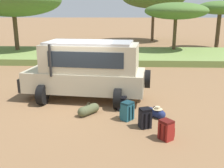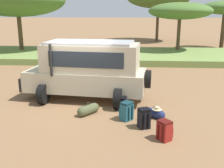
% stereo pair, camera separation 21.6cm
% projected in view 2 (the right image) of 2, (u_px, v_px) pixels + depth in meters
% --- Properties ---
extents(ground_plane, '(320.00, 320.00, 0.00)m').
position_uv_depth(ground_plane, '(81.00, 103.00, 10.67)').
color(ground_plane, olive).
extents(grass_bank, '(120.00, 7.00, 0.44)m').
position_uv_depth(grass_bank, '(105.00, 55.00, 21.03)').
color(grass_bank, olive).
rests_on(grass_bank, ground_plane).
extents(safari_vehicle, '(5.45, 3.09, 2.44)m').
position_uv_depth(safari_vehicle, '(88.00, 69.00, 10.87)').
color(safari_vehicle, beige).
rests_on(safari_vehicle, ground_plane).
extents(backpack_beside_front_wheel, '(0.51, 0.51, 0.65)m').
position_uv_depth(backpack_beside_front_wheel, '(126.00, 111.00, 8.93)').
color(backpack_beside_front_wheel, '#235B6B').
rests_on(backpack_beside_front_wheel, ground_plane).
extents(backpack_cluster_center, '(0.43, 0.43, 0.52)m').
position_uv_depth(backpack_cluster_center, '(122.00, 104.00, 9.82)').
color(backpack_cluster_center, black).
rests_on(backpack_cluster_center, ground_plane).
extents(backpack_near_rear_wheel, '(0.43, 0.46, 0.66)m').
position_uv_depth(backpack_near_rear_wheel, '(144.00, 118.00, 8.31)').
color(backpack_near_rear_wheel, black).
rests_on(backpack_near_rear_wheel, ground_plane).
extents(backpack_outermost, '(0.50, 0.49, 0.60)m').
position_uv_depth(backpack_outermost, '(165.00, 131.00, 7.53)').
color(backpack_outermost, maroon).
rests_on(backpack_outermost, ground_plane).
extents(duffel_bag_low_black_case, '(0.70, 0.63, 0.42)m').
position_uv_depth(duffel_bag_low_black_case, '(155.00, 113.00, 9.17)').
color(duffel_bag_low_black_case, navy).
rests_on(duffel_bag_low_black_case, ground_plane).
extents(duffel_bag_soft_canvas, '(0.72, 0.81, 0.45)m').
position_uv_depth(duffel_bag_soft_canvas, '(88.00, 110.00, 9.46)').
color(duffel_bag_soft_canvas, '#4C5133').
rests_on(duffel_bag_soft_canvas, ground_plane).
extents(acacia_tree_far_left, '(7.96, 6.89, 5.94)m').
position_uv_depth(acacia_tree_far_left, '(17.00, 0.00, 21.50)').
color(acacia_tree_far_left, brown).
rests_on(acacia_tree_far_left, ground_plane).
extents(acacia_tree_centre_back, '(5.24, 5.58, 4.34)m').
position_uv_depth(acacia_tree_centre_back, '(180.00, 11.00, 21.65)').
color(acacia_tree_centre_back, brown).
rests_on(acacia_tree_centre_back, ground_plane).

